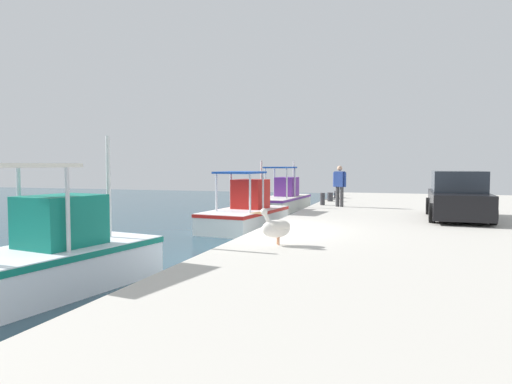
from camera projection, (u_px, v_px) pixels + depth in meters
name	position (u px, v px, depth m)	size (l,w,h in m)	color
quay_pier	(452.00, 253.00, 11.42)	(36.00, 10.00, 0.80)	#BCB7AD
fishing_boat_nearest	(37.00, 262.00, 9.11)	(5.70, 2.92, 3.24)	white
fishing_boat_second	(245.00, 213.00, 18.56)	(4.79, 2.56, 2.75)	white
fishing_boat_third	(284.00, 199.00, 26.26)	(5.71, 2.11, 2.80)	silver
pelican	(276.00, 227.00, 10.24)	(0.65, 0.93, 0.82)	tan
fisherman_standing	(340.00, 184.00, 19.65)	(0.36, 0.57, 1.74)	#3F3F42
parked_car	(458.00, 197.00, 15.18)	(4.12, 1.92, 1.57)	black
mooring_bollard_nearest	(323.00, 199.00, 20.48)	(0.21, 0.21, 0.54)	#333338
mooring_bollard_second	(330.00, 197.00, 22.61)	(0.28, 0.28, 0.42)	#333338
mooring_bollard_third	(337.00, 194.00, 24.89)	(0.27, 0.27, 0.38)	#333338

